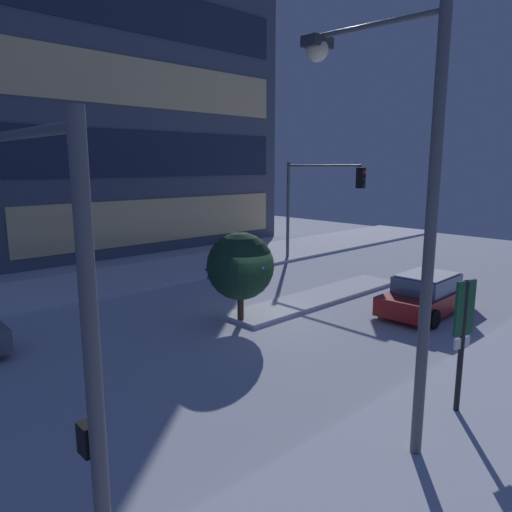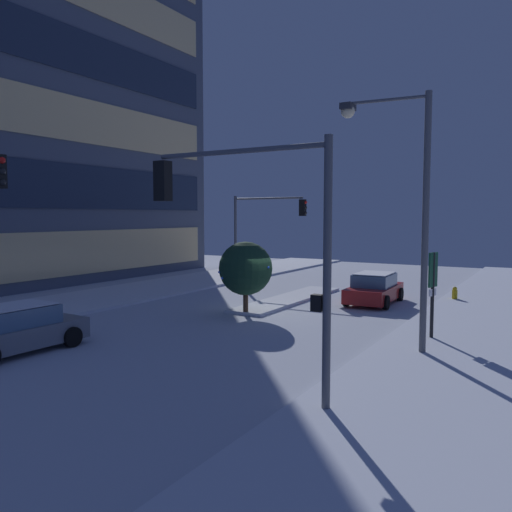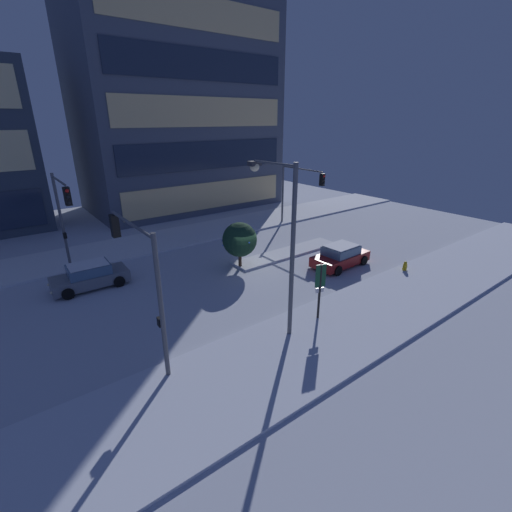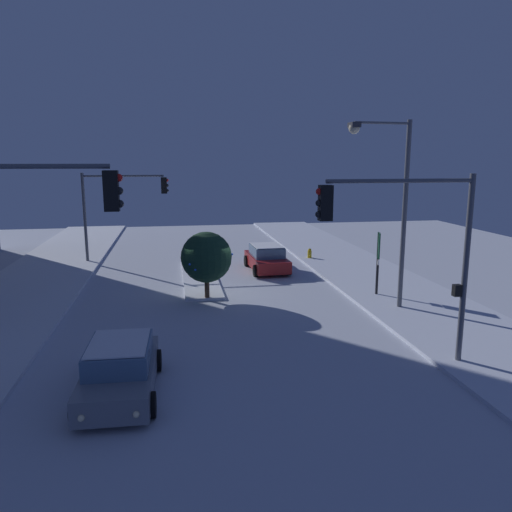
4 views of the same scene
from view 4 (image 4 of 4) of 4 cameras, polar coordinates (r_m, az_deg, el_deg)
ground at (r=23.19m, az=-5.08°, el=-4.81°), size 52.00×52.00×0.00m
curb_strip_near at (r=25.38m, az=15.24°, el=-3.60°), size 52.00×5.20×0.14m
curb_strip_far at (r=24.19m, az=-26.51°, el=-5.12°), size 52.00×5.20×0.14m
median_strip at (r=26.97m, az=-6.50°, el=-2.42°), size 9.00×1.80×0.14m
car_near at (r=28.56m, az=1.25°, el=-0.28°), size 4.37×2.21×1.49m
car_far at (r=14.27m, az=-15.40°, el=-12.51°), size 4.39×2.13×1.49m
traffic_light_corner_near_left at (r=15.17m, az=17.31°, el=2.14°), size 0.32×4.85×5.93m
traffic_light_corner_far_left at (r=13.35m, az=-25.94°, el=1.40°), size 0.32×4.25×6.37m
traffic_light_corner_far_right at (r=31.75m, az=-15.37°, el=6.37°), size 0.32×5.23×5.55m
street_lamp_arched at (r=20.94m, az=15.24°, el=7.38°), size 0.59×2.72×7.90m
fire_hydrant at (r=31.83m, az=6.20°, el=0.19°), size 0.48×0.26×0.75m
parking_info_sign at (r=23.48m, az=13.91°, el=-0.03°), size 0.55×0.20×3.03m
decorated_tree_median at (r=22.31m, az=-5.75°, el=-0.15°), size 2.30×2.35×3.17m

